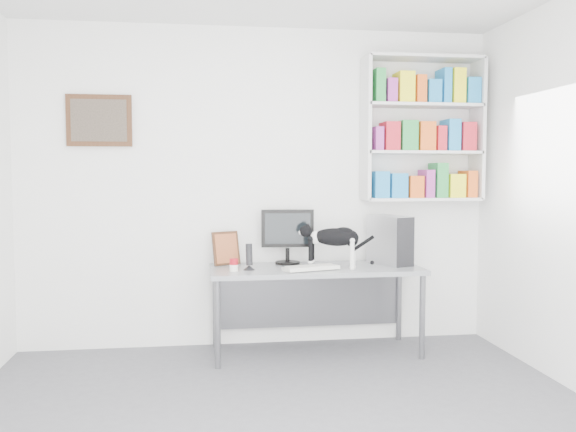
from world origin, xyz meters
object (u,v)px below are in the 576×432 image
Objects in this scene: cat at (334,247)px; speaker at (249,256)px; keyboard at (311,268)px; pc_tower at (390,240)px; desk at (315,310)px; soup_can at (234,265)px; monitor at (288,236)px; bookshelf at (422,129)px; leaning_print at (226,248)px.

speaker is at bearing -157.00° from cat.
keyboard is 1.06× the size of pc_tower.
cat is at bearing -25.60° from desk.
pc_tower reaches higher than desk.
speaker reaches higher than soup_can.
monitor reaches higher than speaker.
keyboard is (0.14, -0.35, -0.22)m from monitor.
monitor reaches higher than desk.
monitor is 4.79× the size of soup_can.
soup_can reaches higher than keyboard.
cat is (0.20, 0.08, 0.15)m from keyboard.
bookshelf is 4.30× the size of leaning_print.
speaker is at bearing -173.04° from desk.
monitor is (-1.17, -0.01, -0.91)m from bookshelf.
cat is (0.85, -0.28, 0.02)m from leaning_print.
keyboard is (-1.03, -0.36, -1.12)m from bookshelf.
bookshelf reaches higher than desk.
cat is (0.13, -0.06, 0.52)m from desk.
monitor reaches higher than soup_can.
soup_can is 0.18× the size of cat.
pc_tower reaches higher than keyboard.
leaning_print is 0.90m from cat.
soup_can is at bearing 167.04° from pc_tower.
bookshelf is 2.65× the size of monitor.
pc_tower reaches higher than speaker.
monitor is 0.59m from soup_can.
bookshelf reaches higher than leaning_print.
keyboard is at bearing -64.46° from monitor.
monitor is 2.15× the size of speaker.
speaker is 0.68m from cat.
keyboard is at bearing -52.36° from leaning_print.
soup_can is at bearing -105.21° from leaning_print.
leaning_print reaches higher than keyboard.
desk is 17.45× the size of soup_can.
monitor is at bearing -24.83° from leaning_print.
soup_can is 0.81m from cat.
monitor is 1.14× the size of pc_tower.
bookshelf reaches higher than cat.
desk is 7.84× the size of speaker.
keyboard is 0.80× the size of cat.
cat is at bearing 3.39° from soup_can.
leaning_print reaches higher than desk.
speaker is at bearing -169.35° from bookshelf.
bookshelf is at bearing 4.42° from monitor.
leaning_print is at bearing 135.48° from keyboard.
keyboard is at bearing -160.89° from bookshelf.
bookshelf is 1.00m from pc_tower.
bookshelf is at bearing 5.12° from speaker.
leaning_print is at bearing 162.88° from desk.
pc_tower reaches higher than leaning_print.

